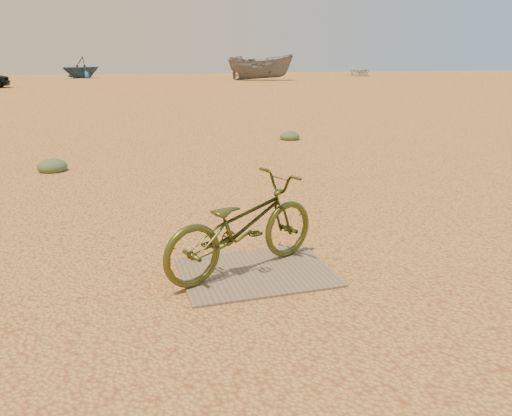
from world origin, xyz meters
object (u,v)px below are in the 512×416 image
object	(u,v)px
plywood_board	(256,272)
bicycle	(242,225)
boat_mid_right	(261,67)
boat_far_right	(359,71)
boat_far_left	(81,67)

from	to	relation	value
plywood_board	bicycle	xyz separation A→B (m)	(-0.11, 0.07, 0.46)
plywood_board	boat_mid_right	distance (m)	40.69
boat_mid_right	boat_far_right	distance (m)	15.98
plywood_board	boat_far_right	xyz separation A→B (m)	(25.92, 46.83, 0.47)
boat_far_left	boat_far_right	distance (m)	29.04
boat_far_left	boat_mid_right	xyz separation A→B (m)	(15.16, -9.60, 0.08)
plywood_board	boat_far_right	distance (m)	53.52
plywood_board	boat_mid_right	size ratio (longest dim) A/B	0.25
bicycle	boat_mid_right	size ratio (longest dim) A/B	0.30
boat_far_left	boat_mid_right	bearing A→B (deg)	22.38
boat_mid_right	boat_far_left	bearing A→B (deg)	79.72
bicycle	boat_mid_right	bearing A→B (deg)	-40.11
boat_mid_right	boat_far_right	world-z (taller)	boat_mid_right
boat_mid_right	bicycle	bearing A→B (deg)	-175.40
boat_far_left	boat_far_right	bearing A→B (deg)	51.53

